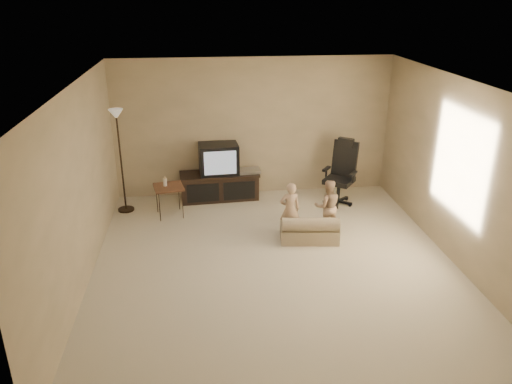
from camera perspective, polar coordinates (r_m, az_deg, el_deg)
floor at (r=7.04m, az=2.20°, el=-8.30°), size 5.50×5.50×0.00m
room_shell at (r=6.41m, az=2.39°, el=3.50°), size 5.50×5.50×5.50m
tv_stand at (r=9.05m, az=-4.17°, el=1.80°), size 1.47×0.62×1.03m
office_chair at (r=8.98m, az=9.63°, el=1.30°), size 0.75×0.75×1.16m
side_table at (r=8.43m, az=-10.00°, el=0.54°), size 0.55×0.55×0.71m
floor_lamp at (r=8.55m, az=-15.44°, el=5.96°), size 0.28×0.28×1.78m
child_sofa at (r=7.63m, az=6.15°, el=-4.38°), size 0.93×0.59×0.43m
toddler_left at (r=7.67m, az=3.89°, el=-2.01°), size 0.33×0.25×0.87m
toddler_right at (r=7.84m, az=8.16°, el=-1.63°), size 0.43×0.25×0.87m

